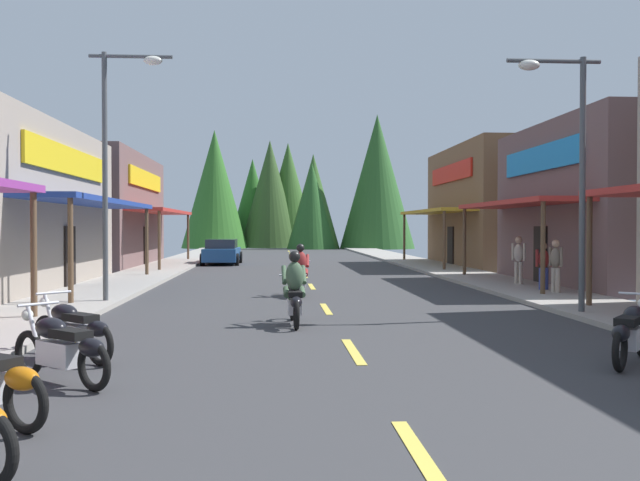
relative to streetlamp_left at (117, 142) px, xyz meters
The scene contains 18 objects.
ground 10.19m from the streetlamp_left, 53.68° to the left, with size 10.75×84.76×0.10m, color #38383A.
sidewalk_left 8.65m from the streetlamp_left, 99.92° to the left, with size 2.75×84.76×0.12m, color #9E9991.
sidewalk_right 14.91m from the streetlamp_left, 31.29° to the left, with size 2.75×84.76×0.12m, color #9E9991.
centerline_dashes 13.22m from the streetlamp_left, 64.13° to the left, with size 0.16×61.75×0.01m.
storefront_left_far 20.14m from the streetlamp_left, 109.15° to the left, with size 9.70×12.55×5.88m.
storefront_right_far 25.34m from the streetlamp_left, 44.79° to the left, with size 10.62×11.42×6.33m.
streetlamp_left is the anchor object (origin of this frame).
streetlamp_right 11.36m from the streetlamp_left, 16.59° to the right, with size 2.19×0.30×5.97m.
motorcycle_parked_right_3 13.50m from the streetlamp_left, 42.69° to the right, with size 1.44×1.72×1.04m.
motorcycle_parked_left_3 10.39m from the streetlamp_left, 82.03° to the right, with size 1.68×1.48×1.04m.
motorcycle_parked_left_4 8.83m from the streetlamp_left, 82.62° to the right, with size 1.65×1.52×1.04m.
rider_cruising_lead 7.22m from the streetlamp_left, 42.62° to the right, with size 0.60×2.14×1.57m.
rider_cruising_trailing 6.48m from the streetlamp_left, 22.46° to the left, with size 0.60×2.14×1.57m.
pedestrian_by_shop 13.75m from the streetlamp_left, 20.13° to the left, with size 0.42×0.49×1.75m.
pedestrian_browsing 13.06m from the streetlamp_left, ahead, with size 0.35×0.55×1.70m.
pedestrian_waiting 13.21m from the streetlamp_left, 10.68° to the left, with size 0.56×0.33×1.59m.
parked_car_curbside 20.69m from the streetlamp_left, 86.40° to the left, with size 2.11×4.33×1.40m.
treeline_backdrop 51.56m from the streetlamp_left, 83.07° to the left, with size 22.79×12.06×13.01m.
Camera 1 is at (-1.32, 0.96, 2.07)m, focal length 39.51 mm.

